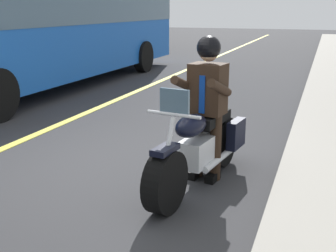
% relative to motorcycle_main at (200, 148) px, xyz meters
% --- Properties ---
extents(ground_plane, '(80.00, 80.00, 0.00)m').
position_rel_motorcycle_main_xyz_m(ground_plane, '(-0.06, -1.12, -0.45)').
color(ground_plane, '#333335').
extents(motorcycle_main, '(2.22, 0.79, 1.26)m').
position_rel_motorcycle_main_xyz_m(motorcycle_main, '(0.00, 0.00, 0.00)').
color(motorcycle_main, black).
rests_on(motorcycle_main, ground_plane).
extents(rider_main, '(0.67, 0.61, 1.74)m').
position_rel_motorcycle_main_xyz_m(rider_main, '(-0.19, 0.02, 0.58)').
color(rider_main, black).
rests_on(rider_main, ground_plane).
extents(bus_near, '(11.05, 2.70, 3.30)m').
position_rel_motorcycle_main_xyz_m(bus_near, '(-5.05, -5.52, 1.42)').
color(bus_near, blue).
rests_on(bus_near, ground_plane).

